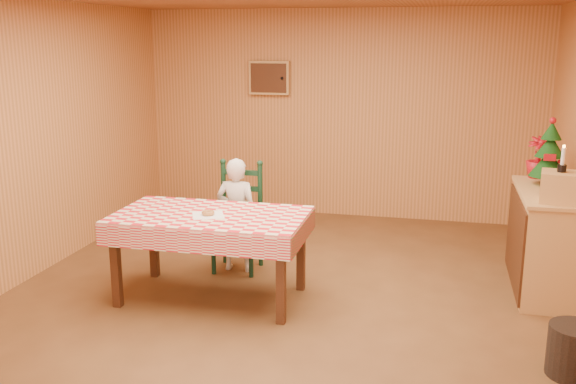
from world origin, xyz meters
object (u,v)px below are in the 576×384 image
object	(u,v)px
dining_table	(210,223)
seated_child	(237,215)
storage_bin	(575,351)
shelf_unit	(545,241)
christmas_tree	(550,155)
ladder_chair	(239,219)
crate	(560,187)

from	to	relation	value
dining_table	seated_child	world-z (taller)	seated_child
seated_child	storage_bin	xyz separation A→B (m)	(2.85, -1.43, -0.38)
dining_table	shelf_unit	size ratio (longest dim) A/B	1.34
seated_child	shelf_unit	xyz separation A→B (m)	(2.85, 0.14, -0.10)
shelf_unit	christmas_tree	bearing A→B (deg)	88.02
ladder_chair	christmas_tree	xyz separation A→B (m)	(2.86, 0.33, 0.71)
seated_child	crate	bearing A→B (deg)	174.83
dining_table	crate	distance (m)	2.92
dining_table	christmas_tree	xyz separation A→B (m)	(2.86, 1.12, 0.52)
dining_table	christmas_tree	world-z (taller)	christmas_tree
crate	christmas_tree	world-z (taller)	christmas_tree
dining_table	seated_child	distance (m)	0.74
shelf_unit	seated_child	bearing A→B (deg)	-177.18
shelf_unit	crate	xyz separation A→B (m)	(0.01, -0.40, 0.59)
ladder_chair	seated_child	size ratio (longest dim) A/B	0.96
crate	storage_bin	size ratio (longest dim) A/B	0.84
dining_table	ladder_chair	distance (m)	0.81
shelf_unit	christmas_tree	distance (m)	0.79
ladder_chair	shelf_unit	xyz separation A→B (m)	(2.85, 0.08, -0.04)
storage_bin	christmas_tree	bearing A→B (deg)	89.65
ladder_chair	christmas_tree	size ratio (longest dim) A/B	1.74
seated_child	christmas_tree	distance (m)	2.96
ladder_chair	storage_bin	xyz separation A→B (m)	(2.85, -1.49, -0.32)
seated_child	crate	size ratio (longest dim) A/B	3.75
crate	christmas_tree	distance (m)	0.67
christmas_tree	dining_table	bearing A→B (deg)	-158.62
seated_child	shelf_unit	world-z (taller)	seated_child
dining_table	crate	world-z (taller)	crate
ladder_chair	shelf_unit	size ratio (longest dim) A/B	0.87
ladder_chair	crate	distance (m)	2.93
ladder_chair	seated_child	bearing A→B (deg)	-90.00
storage_bin	dining_table	bearing A→B (deg)	166.17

